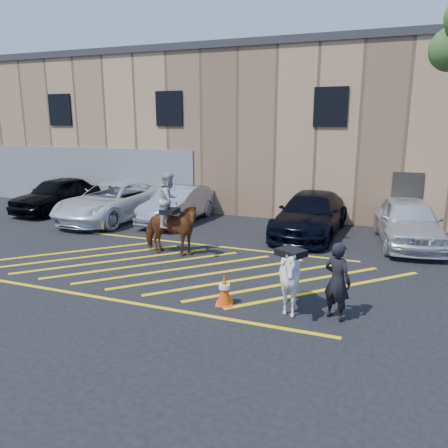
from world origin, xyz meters
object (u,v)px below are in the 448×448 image
(car_black_suv, at_px, (58,194))
(mounted_bay, at_px, (170,222))
(car_white_suv, at_px, (408,221))
(car_blue_suv, at_px, (311,214))
(handler, at_px, (337,281))
(saddled_white, at_px, (290,279))
(car_white_pickup, at_px, (113,201))
(traffic_cone, at_px, (224,290))
(car_silver_sedan, at_px, (178,204))

(car_black_suv, height_order, mounted_bay, mounted_bay)
(car_white_suv, bearing_deg, car_black_suv, 171.24)
(car_blue_suv, bearing_deg, car_white_suv, -0.75)
(handler, xyz_separation_m, saddled_white, (-0.98, -0.05, -0.06))
(car_blue_suv, xyz_separation_m, car_white_suv, (3.29, -0.19, 0.04))
(car_white_pickup, height_order, saddled_white, car_white_pickup)
(car_blue_suv, distance_m, handler, 7.11)
(car_white_pickup, distance_m, car_white_suv, 11.50)
(car_blue_suv, distance_m, mounted_bay, 5.48)
(car_black_suv, distance_m, mounted_bay, 9.04)
(car_white_suv, distance_m, saddled_white, 7.20)
(car_white_pickup, height_order, car_white_suv, car_white_suv)
(saddled_white, bearing_deg, mounted_bay, 147.19)
(car_black_suv, relative_size, saddled_white, 2.53)
(car_white_pickup, bearing_deg, car_black_suv, 173.27)
(car_white_pickup, xyz_separation_m, car_white_suv, (11.50, 0.34, 0.01))
(traffic_cone, bearing_deg, car_blue_suv, 84.42)
(mounted_bay, bearing_deg, car_white_suv, 29.70)
(mounted_bay, bearing_deg, car_silver_sedan, 113.71)
(car_white_pickup, xyz_separation_m, saddled_white, (8.98, -6.41, -0.00))
(handler, relative_size, saddled_white, 0.92)
(handler, bearing_deg, car_white_pickup, -5.92)
(car_blue_suv, xyz_separation_m, traffic_cone, (-0.69, -7.07, -0.39))
(car_white_pickup, relative_size, traffic_cone, 7.65)
(car_white_suv, height_order, saddled_white, car_white_suv)
(car_black_suv, relative_size, car_blue_suv, 0.89)
(car_silver_sedan, bearing_deg, traffic_cone, -54.66)
(saddled_white, bearing_deg, car_black_suv, 150.54)
(car_white_suv, height_order, handler, handler)
(car_black_suv, height_order, car_blue_suv, car_black_suv)
(traffic_cone, bearing_deg, handler, 4.04)
(car_blue_suv, bearing_deg, mounted_bay, -128.60)
(saddled_white, xyz_separation_m, traffic_cone, (-1.46, -0.13, -0.41))
(handler, bearing_deg, saddled_white, 29.34)
(car_white_pickup, xyz_separation_m, handler, (9.96, -6.36, 0.06))
(mounted_bay, xyz_separation_m, traffic_cone, (2.91, -2.95, -0.68))
(car_silver_sedan, distance_m, saddled_white, 9.44)
(car_black_suv, bearing_deg, mounted_bay, -24.01)
(car_white_suv, relative_size, mounted_bay, 1.80)
(traffic_cone, bearing_deg, car_black_suv, 146.89)
(car_silver_sedan, distance_m, car_white_suv, 8.77)
(car_white_suv, height_order, traffic_cone, car_white_suv)
(car_white_suv, xyz_separation_m, handler, (-1.54, -6.70, 0.05))
(mounted_bay, bearing_deg, handler, -27.38)
(car_silver_sedan, relative_size, car_white_suv, 0.95)
(handler, bearing_deg, car_black_suv, -0.82)
(car_white_pickup, bearing_deg, car_silver_sedan, 16.77)
(saddled_white, bearing_deg, car_blue_suv, 96.35)
(car_black_suv, distance_m, car_white_suv, 14.90)
(car_white_pickup, relative_size, handler, 3.33)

